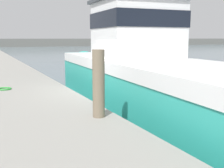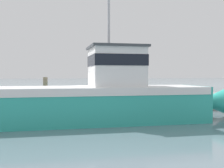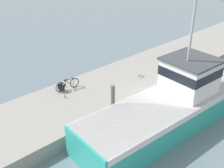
{
  "view_description": "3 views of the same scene",
  "coord_description": "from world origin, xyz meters",
  "px_view_note": "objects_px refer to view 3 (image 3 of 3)",
  "views": [
    {
      "loc": [
        -3.87,
        -8.37,
        2.57
      ],
      "look_at": [
        -1.07,
        -2.44,
        1.49
      ],
      "focal_mm": 45.0,
      "sensor_mm": 36.0,
      "label": 1
    },
    {
      "loc": [
        15.57,
        -3.51,
        2.49
      ],
      "look_at": [
        0.08,
        0.83,
        1.94
      ],
      "focal_mm": 45.0,
      "sensor_mm": 36.0,
      "label": 2
    },
    {
      "loc": [
        9.29,
        -12.99,
        10.25
      ],
      "look_at": [
        -3.21,
        -1.4,
        1.28
      ],
      "focal_mm": 45.0,
      "sensor_mm": 36.0,
      "label": 3
    }
  ],
  "objects_px": {
    "water_bottle_by_bike": "(65,96)",
    "fishing_boat_main": "(177,102)",
    "bicycle_touring": "(65,85)",
    "mooring_post": "(113,96)"
  },
  "relations": [
    {
      "from": "water_bottle_by_bike",
      "to": "fishing_boat_main",
      "type": "bearing_deg",
      "value": 36.41
    },
    {
      "from": "water_bottle_by_bike",
      "to": "bicycle_touring",
      "type": "bearing_deg",
      "value": 142.83
    },
    {
      "from": "fishing_boat_main",
      "to": "mooring_post",
      "type": "bearing_deg",
      "value": -134.35
    },
    {
      "from": "mooring_post",
      "to": "water_bottle_by_bike",
      "type": "distance_m",
      "value": 3.35
    },
    {
      "from": "bicycle_touring",
      "to": "water_bottle_by_bike",
      "type": "distance_m",
      "value": 1.11
    },
    {
      "from": "fishing_boat_main",
      "to": "bicycle_touring",
      "type": "xyz_separation_m",
      "value": [
        -6.66,
        -3.61,
        -0.14
      ]
    },
    {
      "from": "bicycle_touring",
      "to": "water_bottle_by_bike",
      "type": "relative_size",
      "value": 7.05
    },
    {
      "from": "mooring_post",
      "to": "water_bottle_by_bike",
      "type": "bearing_deg",
      "value": -150.59
    },
    {
      "from": "fishing_boat_main",
      "to": "bicycle_touring",
      "type": "distance_m",
      "value": 7.58
    },
    {
      "from": "water_bottle_by_bike",
      "to": "mooring_post",
      "type": "bearing_deg",
      "value": 29.41
    }
  ]
}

